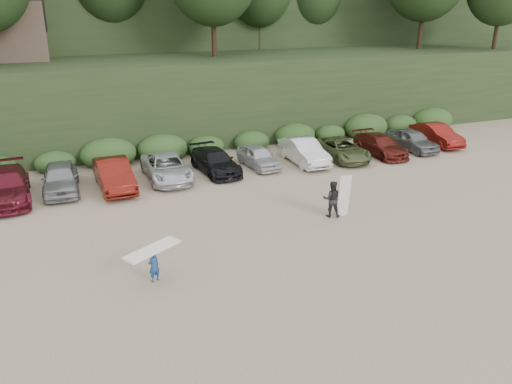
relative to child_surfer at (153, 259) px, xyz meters
name	(u,v)px	position (x,y,z in m)	size (l,w,h in m)	color
ground	(279,243)	(5.67, 1.13, -0.93)	(120.00, 120.00, 0.00)	tan
parked_cars	(178,167)	(3.77, 11.17, -0.17)	(39.27, 5.99, 1.65)	#B2B2B7
child_surfer	(153,259)	(0.00, 0.00, 0.00)	(2.29, 1.67, 1.36)	navy
adult_surfer	(333,199)	(9.30, 2.78, 0.00)	(1.36, 1.01, 2.14)	black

